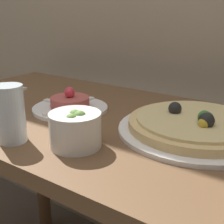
{
  "coord_description": "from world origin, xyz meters",
  "views": [
    {
      "loc": [
        0.47,
        -0.31,
        1.05
      ],
      "look_at": [
        0.07,
        0.26,
        0.81
      ],
      "focal_mm": 50.0,
      "sensor_mm": 36.0,
      "label": 1
    }
  ],
  "objects": [
    {
      "name": "small_bowl",
      "position": [
        0.07,
        0.13,
        0.81
      ],
      "size": [
        0.11,
        0.11,
        0.08
      ],
      "color": "white",
      "rests_on": "dining_table"
    },
    {
      "name": "napkin",
      "position": [
        -0.46,
        0.34,
        0.77
      ],
      "size": [
        0.15,
        0.09,
        0.01
      ],
      "color": "white",
      "rests_on": "dining_table"
    },
    {
      "name": "pizza_plate",
      "position": [
        0.24,
        0.35,
        0.78
      ],
      "size": [
        0.36,
        0.36,
        0.06
      ],
      "color": "white",
      "rests_on": "dining_table"
    },
    {
      "name": "drinking_glass",
      "position": [
        -0.07,
        0.07,
        0.83
      ],
      "size": [
        0.06,
        0.06,
        0.13
      ],
      "color": "silver",
      "rests_on": "dining_table"
    },
    {
      "name": "tartare_plate",
      "position": [
        -0.11,
        0.3,
        0.78
      ],
      "size": [
        0.21,
        0.21,
        0.07
      ],
      "color": "white",
      "rests_on": "dining_table"
    },
    {
      "name": "dining_table",
      "position": [
        0.0,
        0.31,
        0.64
      ],
      "size": [
        1.21,
        0.61,
        0.77
      ],
      "color": "brown",
      "rests_on": "ground_plane"
    }
  ]
}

